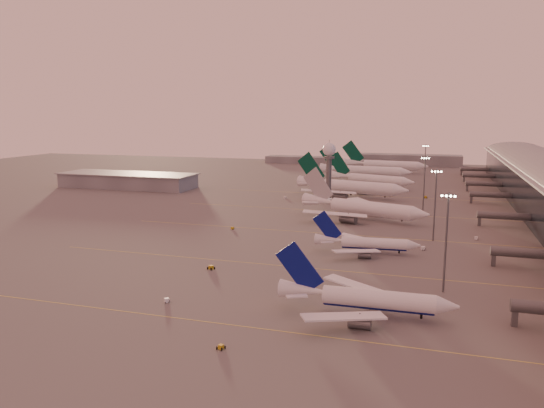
% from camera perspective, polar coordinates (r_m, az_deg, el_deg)
% --- Properties ---
extents(ground, '(700.00, 700.00, 0.00)m').
position_cam_1_polar(ground, '(150.16, -4.96, -7.23)').
color(ground, '#524F50').
rests_on(ground, ground).
extents(taxiway_markings, '(180.00, 185.25, 0.02)m').
position_cam_1_polar(taxiway_markings, '(195.32, 9.57, -3.32)').
color(taxiway_markings, '#DECC4E').
rests_on(taxiway_markings, ground).
extents(hangar, '(82.00, 27.00, 8.50)m').
position_cam_1_polar(hangar, '(326.38, -15.24, 2.49)').
color(hangar, slate).
rests_on(hangar, ground).
extents(radar_tower, '(6.40, 6.40, 31.10)m').
position_cam_1_polar(radar_tower, '(258.60, 6.16, 4.65)').
color(radar_tower, '#53555A').
rests_on(radar_tower, ground).
extents(mast_a, '(3.60, 0.56, 25.00)m').
position_cam_1_polar(mast_a, '(136.10, 18.22, -3.49)').
color(mast_a, '#53555A').
rests_on(mast_a, ground).
extents(mast_b, '(3.60, 0.56, 25.00)m').
position_cam_1_polar(mast_b, '(190.10, 17.13, 0.24)').
color(mast_b, '#53555A').
rests_on(mast_b, ground).
extents(mast_c, '(3.60, 0.56, 25.00)m').
position_cam_1_polar(mast_c, '(244.61, 16.06, 2.34)').
color(mast_c, '#53555A').
rests_on(mast_c, ground).
extents(mast_d, '(3.60, 0.56, 25.00)m').
position_cam_1_polar(mast_d, '(334.13, 16.12, 4.24)').
color(mast_d, '#53555A').
rests_on(mast_d, ground).
extents(distant_horizon, '(165.00, 37.50, 9.00)m').
position_cam_1_polar(distant_horizon, '(462.54, 10.81, 4.66)').
color(distant_horizon, slate).
rests_on(distant_horizon, ground).
extents(narrowbody_near, '(39.91, 31.88, 15.60)m').
position_cam_1_polar(narrowbody_near, '(119.42, 10.00, -10.29)').
color(narrowbody_near, white).
rests_on(narrowbody_near, ground).
extents(narrowbody_mid, '(33.80, 26.89, 13.21)m').
position_cam_1_polar(narrowbody_mid, '(170.45, 10.13, -4.34)').
color(narrowbody_mid, white).
rests_on(narrowbody_mid, ground).
extents(widebody_white, '(55.89, 44.02, 20.51)m').
position_cam_1_polar(widebody_white, '(223.92, 9.76, -0.72)').
color(widebody_white, white).
rests_on(widebody_white, ground).
extents(greentail_a, '(61.84, 49.32, 22.92)m').
position_cam_1_polar(greentail_a, '(281.97, 8.52, 1.57)').
color(greentail_a, white).
rests_on(greentail_a, ground).
extents(greentail_b, '(53.75, 42.66, 20.36)m').
position_cam_1_polar(greentail_b, '(320.63, 10.53, 2.41)').
color(greentail_b, white).
rests_on(greentail_b, ground).
extents(greentail_c, '(63.09, 50.74, 22.93)m').
position_cam_1_polar(greentail_c, '(361.00, 9.98, 3.31)').
color(greentail_c, white).
rests_on(greentail_c, ground).
extents(greentail_d, '(64.36, 51.72, 23.41)m').
position_cam_1_polar(greentail_d, '(403.01, 12.04, 3.92)').
color(greentail_d, white).
rests_on(greentail_d, ground).
extents(gsv_truck_a, '(5.36, 4.93, 2.17)m').
position_cam_1_polar(gsv_truck_a, '(128.17, -11.08, -9.88)').
color(gsv_truck_a, white).
rests_on(gsv_truck_a, ground).
extents(gsv_tug_near, '(2.39, 3.32, 0.86)m').
position_cam_1_polar(gsv_tug_near, '(103.39, -5.52, -15.08)').
color(gsv_tug_near, gold).
rests_on(gsv_tug_near, ground).
extents(gsv_catering_a, '(5.46, 4.01, 4.10)m').
position_cam_1_polar(gsv_catering_a, '(127.29, 16.06, -9.78)').
color(gsv_catering_a, white).
rests_on(gsv_catering_a, ground).
extents(gsv_tug_mid, '(4.40, 3.61, 1.09)m').
position_cam_1_polar(gsv_tug_mid, '(152.05, -6.56, -6.82)').
color(gsv_tug_mid, gold).
rests_on(gsv_tug_mid, ground).
extents(gsv_truck_b, '(6.65, 4.32, 2.53)m').
position_cam_1_polar(gsv_truck_b, '(178.52, 16.09, -4.39)').
color(gsv_truck_b, white).
rests_on(gsv_truck_b, ground).
extents(gsv_truck_c, '(4.20, 5.20, 2.02)m').
position_cam_1_polar(gsv_truck_c, '(202.54, -4.20, -2.44)').
color(gsv_truck_c, gold).
rests_on(gsv_truck_c, ground).
extents(gsv_catering_b, '(5.53, 3.14, 4.29)m').
position_cam_1_polar(gsv_catering_b, '(198.45, 21.19, -3.01)').
color(gsv_catering_b, white).
rests_on(gsv_catering_b, ground).
extents(gsv_tug_far, '(3.68, 3.91, 0.97)m').
position_cam_1_polar(gsv_tug_far, '(234.76, 7.01, -0.93)').
color(gsv_tug_far, gold).
rests_on(gsv_tug_far, ground).
extents(gsv_truck_d, '(3.45, 5.91, 2.25)m').
position_cam_1_polar(gsv_truck_d, '(274.67, 1.44, 0.84)').
color(gsv_truck_d, white).
rests_on(gsv_truck_d, ground).
extents(gsv_tug_hangar, '(4.08, 2.70, 1.10)m').
position_cam_1_polar(gsv_tug_hangar, '(286.43, 16.18, 0.71)').
color(gsv_tug_hangar, gold).
rests_on(gsv_tug_hangar, ground).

